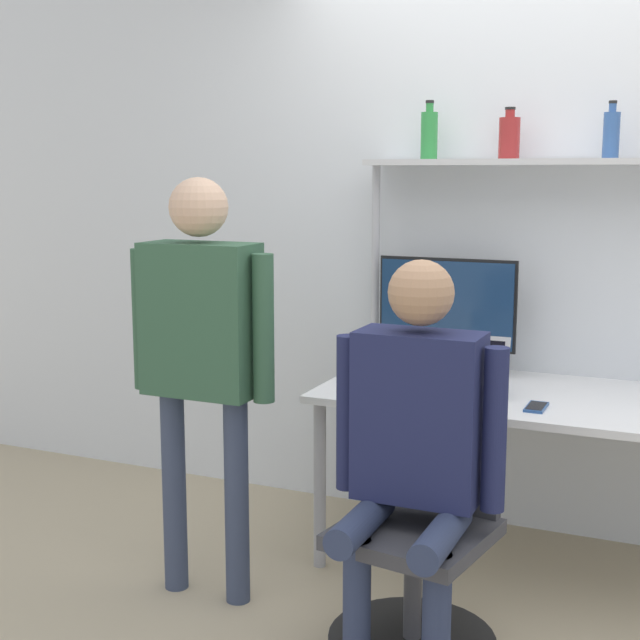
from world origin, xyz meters
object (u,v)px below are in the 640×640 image
object	(u,v)px
cell_phone	(535,407)
person_standing	(201,337)
person_seated	(415,431)
laptop	(465,382)
bottle_red	(509,137)
bottle_blue	(611,134)
office_chair	(419,573)
bottle_green	(429,134)
monitor	(446,311)

from	to	relation	value
cell_phone	person_standing	xyz separation A→B (m)	(-1.11, -0.53, 0.27)
person_seated	person_standing	bearing A→B (deg)	173.38
laptop	bottle_red	size ratio (longest dim) A/B	1.47
bottle_blue	person_standing	bearing A→B (deg)	-141.94
office_chair	person_standing	xyz separation A→B (m)	(-0.85, 0.05, 0.73)
person_seated	person_standing	xyz separation A→B (m)	(-0.85, 0.10, 0.23)
person_standing	bottle_green	size ratio (longest dim) A/B	6.35
office_chair	bottle_red	size ratio (longest dim) A/B	4.27
bottle_blue	person_seated	bearing A→B (deg)	-111.55
person_seated	bottle_red	size ratio (longest dim) A/B	6.29
monitor	laptop	xyz separation A→B (m)	(0.19, -0.39, -0.21)
bottle_red	person_standing	bearing A→B (deg)	-131.25
laptop	bottle_green	xyz separation A→B (m)	(-0.30, 0.44, 0.96)
person_standing	bottle_blue	bearing A→B (deg)	38.06
laptop	office_chair	xyz separation A→B (m)	(0.02, -0.61, -0.52)
laptop	person_standing	world-z (taller)	person_standing
monitor	person_standing	size ratio (longest dim) A/B	0.38
person_standing	person_seated	bearing A→B (deg)	-6.62
monitor	cell_phone	bearing A→B (deg)	-42.22
bottle_green	laptop	bearing A→B (deg)	-55.83
laptop	person_seated	size ratio (longest dim) A/B	0.23
cell_phone	office_chair	xyz separation A→B (m)	(-0.26, -0.58, -0.46)
laptop	bottle_blue	xyz separation A→B (m)	(0.44, 0.44, 0.95)
office_chair	person_standing	size ratio (longest dim) A/B	0.57
cell_phone	bottle_blue	size ratio (longest dim) A/B	0.67
bottle_green	cell_phone	bearing A→B (deg)	-39.70
laptop	office_chair	size ratio (longest dim) A/B	0.34
laptop	person_seated	distance (m)	0.66
laptop	bottle_red	xyz separation A→B (m)	(0.04, 0.44, 0.94)
cell_phone	bottle_blue	world-z (taller)	bottle_blue
bottle_blue	monitor	bearing A→B (deg)	-175.15
monitor	bottle_blue	xyz separation A→B (m)	(0.64, 0.05, 0.74)
cell_phone	bottle_blue	xyz separation A→B (m)	(0.17, 0.48, 1.01)
cell_phone	office_chair	world-z (taller)	office_chair
laptop	bottle_green	bearing A→B (deg)	124.17
laptop	bottle_green	size ratio (longest dim) A/B	1.24
bottle_red	bottle_green	xyz separation A→B (m)	(-0.34, -0.00, 0.02)
monitor	office_chair	bearing A→B (deg)	-78.28
laptop	office_chair	distance (m)	0.80
person_standing	laptop	bearing A→B (deg)	33.81
cell_phone	bottle_red	xyz separation A→B (m)	(-0.23, 0.48, 1.00)
bottle_green	bottle_blue	distance (m)	0.75
person_standing	bottle_green	world-z (taller)	bottle_green
person_seated	bottle_green	distance (m)	1.50
monitor	person_seated	world-z (taller)	person_seated
laptop	person_standing	xyz separation A→B (m)	(-0.84, -0.56, 0.21)
monitor	office_chair	distance (m)	1.26
person_seated	bottle_blue	bearing A→B (deg)	68.45
office_chair	bottle_green	world-z (taller)	bottle_green
person_seated	monitor	bearing A→B (deg)	100.87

